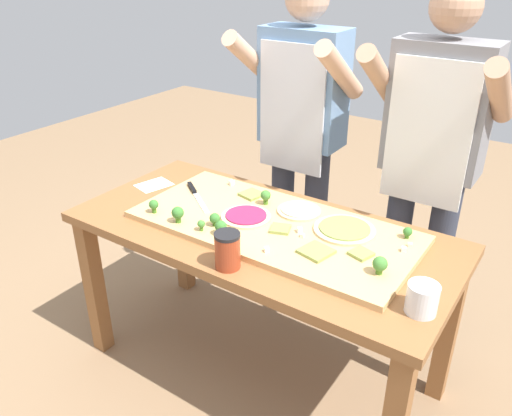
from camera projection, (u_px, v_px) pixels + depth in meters
name	position (u px, v px, depth m)	size (l,w,h in m)	color
ground_plane	(260.00, 368.00, 2.42)	(8.00, 8.00, 0.00)	#896B4C
prep_table	(261.00, 251.00, 2.13)	(1.57, 0.74, 0.75)	brown
cutting_board	(273.00, 226.00, 2.07)	(1.14, 0.53, 0.03)	tan
chefs_knife	(195.00, 193.00, 2.31)	(0.26, 0.20, 0.02)	#B7BABF
pizza_whole_beet_magenta	(246.00, 216.00, 2.11)	(0.21, 0.21, 0.02)	beige
pizza_whole_pesto_green	(345.00, 229.00, 2.01)	(0.24, 0.24, 0.02)	beige
pizza_whole_cheese_artichoke	(299.00, 210.00, 2.15)	(0.18, 0.18, 0.02)	beige
pizza_slice_far_right	(361.00, 254.00, 1.85)	(0.07, 0.07, 0.01)	#899E4C
pizza_slice_center	(280.00, 229.00, 2.01)	(0.07, 0.07, 0.01)	#899E4C
pizza_slice_far_left	(316.00, 251.00, 1.86)	(0.11, 0.11, 0.01)	#899E4C
pizza_slice_near_right	(252.00, 194.00, 2.29)	(0.09, 0.09, 0.01)	#899E4C
broccoli_floret_front_mid	(221.00, 227.00, 1.97)	(0.05, 0.05, 0.06)	#3F7220
broccoli_floret_front_right	(201.00, 224.00, 2.00)	(0.03, 0.03, 0.05)	#487A23
broccoli_floret_back_right	(380.00, 264.00, 1.73)	(0.05, 0.05, 0.07)	#487A23
broccoli_floret_front_left	(215.00, 219.00, 2.04)	(0.04, 0.04, 0.05)	#3F7220
broccoli_floret_back_mid	(178.00, 213.00, 2.06)	(0.05, 0.05, 0.07)	#3F7220
broccoli_floret_back_left	(408.00, 232.00, 1.95)	(0.04, 0.04, 0.05)	#3F7220
broccoli_floret_center_right	(266.00, 196.00, 2.20)	(0.04, 0.04, 0.06)	#487A23
broccoli_floret_center_left	(154.00, 205.00, 2.13)	(0.04, 0.04, 0.06)	#3F7220
cheese_crumble_a	(404.00, 249.00, 1.87)	(0.02, 0.02, 0.02)	white
cheese_crumble_b	(232.00, 183.00, 2.40)	(0.02, 0.02, 0.02)	white
cheese_crumble_c	(300.00, 230.00, 2.00)	(0.02, 0.02, 0.02)	white
cheese_crumble_d	(410.00, 245.00, 1.90)	(0.02, 0.02, 0.02)	silver
cheese_crumble_e	(302.00, 236.00, 1.96)	(0.01, 0.01, 0.01)	white
cheese_crumble_f	(267.00, 250.00, 1.87)	(0.02, 0.02, 0.02)	white
flour_cup	(422.00, 300.00, 1.59)	(0.10, 0.10, 0.10)	white
sauce_jar	(228.00, 250.00, 1.80)	(0.09, 0.09, 0.14)	#99381E
recipe_note	(154.00, 185.00, 2.46)	(0.12, 0.16, 0.00)	white
cook_left	(301.00, 124.00, 2.51)	(0.54, 0.39, 1.67)	#333847
cook_right	(432.00, 150.00, 2.19)	(0.54, 0.39, 1.67)	#333847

